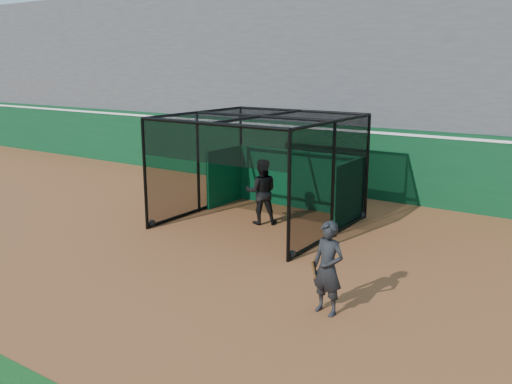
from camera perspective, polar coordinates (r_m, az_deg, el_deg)
The scene contains 6 objects.
ground at distance 13.48m, azimuth -8.43°, elevation -6.87°, with size 120.00×120.00×0.00m, color brown.
outfield_wall at distance 20.03m, azimuth 8.06°, elevation 3.61°, with size 50.00×0.50×2.50m.
grandstand at distance 23.21m, azimuth 12.54°, elevation 12.65°, with size 50.00×7.85×8.95m.
batting_cage at distance 15.81m, azimuth 0.46°, elevation 2.22°, with size 4.80×4.72×3.17m.
batter at distance 15.90m, azimuth 0.58°, elevation 0.03°, with size 0.94×0.73×1.93m, color black.
on_deck_player at distance 10.30m, azimuth 7.57°, elevation -7.98°, with size 0.72×0.53×1.80m.
Camera 1 is at (8.64, -9.26, 4.61)m, focal length 38.00 mm.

